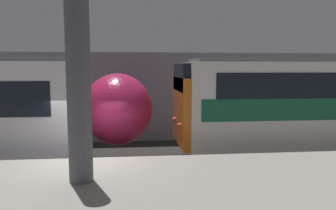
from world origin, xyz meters
name	(u,v)px	position (x,y,z in m)	size (l,w,h in m)	color
ground_plane	(84,194)	(0.00, 0.00, 0.00)	(120.00, 120.00, 0.00)	#282623
station_rear_barrier	(104,97)	(0.00, 6.61, 2.11)	(50.00, 0.15, 4.22)	gray
support_pillar_near	(79,92)	(0.25, -1.87, 2.96)	(0.51, 0.51, 3.88)	#56565B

